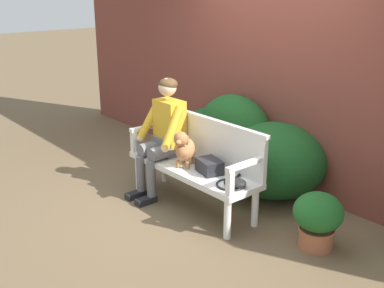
{
  "coord_description": "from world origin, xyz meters",
  "views": [
    {
      "loc": [
        3.58,
        -3.03,
        2.31
      ],
      "look_at": [
        0.0,
        0.0,
        0.72
      ],
      "focal_mm": 44.4,
      "sensor_mm": 36.0,
      "label": 1
    }
  ],
  "objects_px": {
    "dog_on_bench": "(184,148)",
    "tennis_racket": "(232,184)",
    "potted_plant": "(318,217)",
    "sports_bag": "(209,166)",
    "garden_bench": "(192,172)",
    "person_seated": "(164,132)",
    "baseball_glove": "(235,183)"
  },
  "relations": [
    {
      "from": "garden_bench",
      "to": "sports_bag",
      "type": "xyz_separation_m",
      "value": [
        0.25,
        0.02,
        0.13
      ]
    },
    {
      "from": "person_seated",
      "to": "sports_bag",
      "type": "bearing_deg",
      "value": 2.97
    },
    {
      "from": "potted_plant",
      "to": "baseball_glove",
      "type": "bearing_deg",
      "value": -152.85
    },
    {
      "from": "garden_bench",
      "to": "baseball_glove",
      "type": "distance_m",
      "value": 0.69
    },
    {
      "from": "dog_on_bench",
      "to": "tennis_racket",
      "type": "distance_m",
      "value": 0.69
    },
    {
      "from": "dog_on_bench",
      "to": "sports_bag",
      "type": "distance_m",
      "value": 0.34
    },
    {
      "from": "tennis_racket",
      "to": "dog_on_bench",
      "type": "bearing_deg",
      "value": -175.75
    },
    {
      "from": "garden_bench",
      "to": "potted_plant",
      "type": "distance_m",
      "value": 1.42
    },
    {
      "from": "dog_on_bench",
      "to": "sports_bag",
      "type": "xyz_separation_m",
      "value": [
        0.29,
        0.09,
        -0.14
      ]
    },
    {
      "from": "baseball_glove",
      "to": "sports_bag",
      "type": "xyz_separation_m",
      "value": [
        -0.43,
        0.06,
        0.03
      ]
    },
    {
      "from": "tennis_racket",
      "to": "sports_bag",
      "type": "bearing_deg",
      "value": 173.84
    },
    {
      "from": "potted_plant",
      "to": "sports_bag",
      "type": "bearing_deg",
      "value": -165.37
    },
    {
      "from": "garden_bench",
      "to": "tennis_racket",
      "type": "xyz_separation_m",
      "value": [
        0.61,
        -0.02,
        0.07
      ]
    },
    {
      "from": "baseball_glove",
      "to": "person_seated",
      "type": "bearing_deg",
      "value": 144.14
    },
    {
      "from": "dog_on_bench",
      "to": "potted_plant",
      "type": "bearing_deg",
      "value": 15.07
    },
    {
      "from": "dog_on_bench",
      "to": "tennis_racket",
      "type": "xyz_separation_m",
      "value": [
        0.66,
        0.05,
        -0.2
      ]
    },
    {
      "from": "garden_bench",
      "to": "potted_plant",
      "type": "xyz_separation_m",
      "value": [
        1.38,
        0.32,
        -0.1
      ]
    },
    {
      "from": "potted_plant",
      "to": "dog_on_bench",
      "type": "bearing_deg",
      "value": -164.93
    },
    {
      "from": "garden_bench",
      "to": "tennis_racket",
      "type": "relative_size",
      "value": 2.87
    },
    {
      "from": "dog_on_bench",
      "to": "sports_bag",
      "type": "relative_size",
      "value": 1.47
    },
    {
      "from": "baseball_glove",
      "to": "dog_on_bench",
      "type": "bearing_deg",
      "value": 147.39
    },
    {
      "from": "person_seated",
      "to": "tennis_racket",
      "type": "xyz_separation_m",
      "value": [
        1.09,
        -0.0,
        -0.26
      ]
    },
    {
      "from": "sports_bag",
      "to": "potted_plant",
      "type": "distance_m",
      "value": 1.2
    },
    {
      "from": "person_seated",
      "to": "dog_on_bench",
      "type": "height_order",
      "value": "person_seated"
    },
    {
      "from": "baseball_glove",
      "to": "garden_bench",
      "type": "bearing_deg",
      "value": 142.08
    },
    {
      "from": "dog_on_bench",
      "to": "baseball_glove",
      "type": "bearing_deg",
      "value": 1.93
    },
    {
      "from": "garden_bench",
      "to": "dog_on_bench",
      "type": "height_order",
      "value": "dog_on_bench"
    },
    {
      "from": "tennis_racket",
      "to": "sports_bag",
      "type": "height_order",
      "value": "sports_bag"
    },
    {
      "from": "dog_on_bench",
      "to": "tennis_racket",
      "type": "bearing_deg",
      "value": 4.25
    },
    {
      "from": "dog_on_bench",
      "to": "garden_bench",
      "type": "bearing_deg",
      "value": 53.99
    },
    {
      "from": "sports_bag",
      "to": "person_seated",
      "type": "bearing_deg",
      "value": -177.03
    },
    {
      "from": "potted_plant",
      "to": "tennis_racket",
      "type": "bearing_deg",
      "value": -156.4
    }
  ]
}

